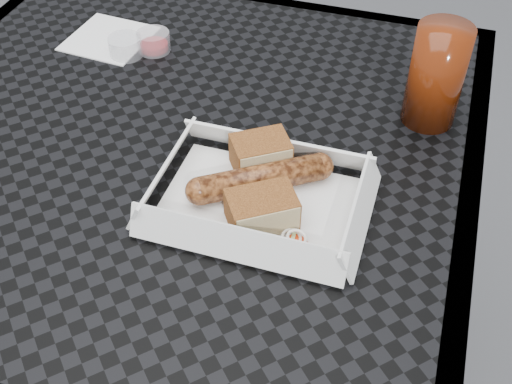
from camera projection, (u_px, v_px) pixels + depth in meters
The scene contains 10 objects.
patio_table at pixel (172, 177), 0.89m from camera, with size 0.80×0.80×0.74m.
food_tray at pixel (259, 203), 0.75m from camera, with size 0.22×0.15×0.00m, color white.
bratwurst at pixel (261, 179), 0.75m from camera, with size 0.16×0.12×0.03m.
bread_near at pixel (261, 154), 0.77m from camera, with size 0.07×0.05×0.04m, color brown.
bread_far at pixel (262, 209), 0.71m from camera, with size 0.07×0.05×0.04m, color brown.
veg_garnish at pixel (291, 246), 0.69m from camera, with size 0.03×0.03×0.00m.
napkin at pixel (109, 38), 1.01m from camera, with size 0.12×0.12×0.00m, color white.
condiment_cup_sauce at pixel (154, 42), 0.97m from camera, with size 0.05×0.05×0.03m, color #990B10.
condiment_cup_empty at pixel (125, 46), 0.96m from camera, with size 0.05×0.05×0.03m, color silver.
drink_glass at pixel (436, 76), 0.81m from camera, with size 0.07×0.07×0.14m, color #531A07.
Camera 1 is at (0.31, -0.59, 1.28)m, focal length 45.00 mm.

